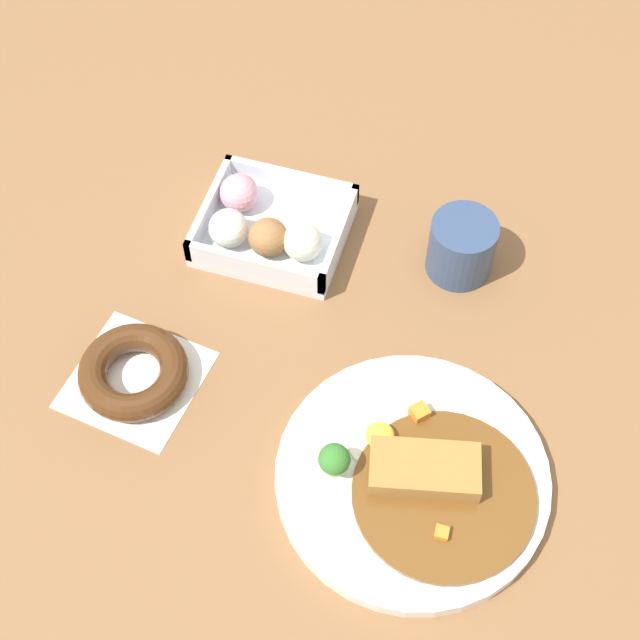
{
  "coord_description": "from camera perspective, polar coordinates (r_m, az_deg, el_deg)",
  "views": [
    {
      "loc": [
        0.15,
        -0.54,
        0.9
      ],
      "look_at": [
        -0.02,
        0.0,
        0.03
      ],
      "focal_mm": 53.02,
      "sensor_mm": 36.0,
      "label": 1
    }
  ],
  "objects": [
    {
      "name": "donut_box",
      "position": [
        1.12,
        -3.21,
        5.61
      ],
      "size": [
        0.17,
        0.15,
        0.06
      ],
      "color": "silver",
      "rests_on": "ground_plane"
    },
    {
      "name": "chocolate_ring_donut",
      "position": [
        1.04,
        -11.19,
        -3.12
      ],
      "size": [
        0.15,
        0.15,
        0.03
      ],
      "color": "white",
      "rests_on": "ground_plane"
    },
    {
      "name": "coffee_mug",
      "position": [
        1.1,
        8.54,
        4.39
      ],
      "size": [
        0.08,
        0.08,
        0.07
      ],
      "primitive_type": "cylinder",
      "color": "#33476B",
      "rests_on": "ground_plane"
    },
    {
      "name": "curry_plate",
      "position": [
        0.97,
        5.71,
        -9.43
      ],
      "size": [
        0.28,
        0.28,
        0.06
      ],
      "color": "white",
      "rests_on": "ground_plane"
    },
    {
      "name": "ground_plane",
      "position": [
        1.06,
        1.05,
        -1.16
      ],
      "size": [
        1.6,
        1.6,
        0.0
      ],
      "primitive_type": "plane",
      "color": "brown"
    }
  ]
}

